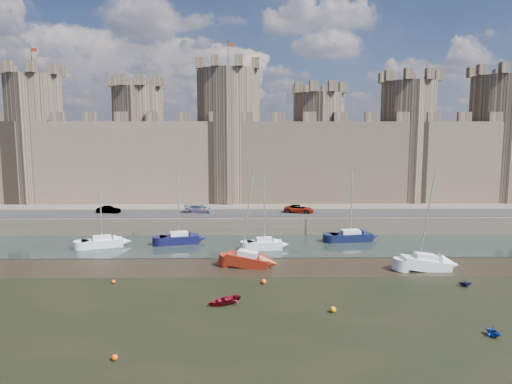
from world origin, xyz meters
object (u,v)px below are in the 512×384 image
at_px(car_1, 109,210).
at_px(car_2, 200,209).
at_px(sailboat_4, 248,260).
at_px(sailboat_5, 425,263).
at_px(sailboat_3, 351,236).
at_px(sailboat_1, 179,238).
at_px(sailboat_0, 102,242).
at_px(car_3, 299,209).
at_px(sailboat_2, 264,244).

bearing_deg(car_1, car_2, -84.40).
distance_m(sailboat_4, sailboat_5, 18.97).
relative_size(sailboat_3, sailboat_5, 0.88).
distance_m(car_1, sailboat_5, 45.26).
height_order(car_1, sailboat_5, sailboat_5).
distance_m(car_2, sailboat_1, 9.82).
relative_size(sailboat_4, sailboat_5, 1.01).
bearing_deg(sailboat_1, car_2, 64.67).
bearing_deg(sailboat_0, car_2, 24.67).
xyz_separation_m(car_3, sailboat_1, (-16.78, -9.15, -2.33)).
relative_size(car_3, sailboat_3, 0.47).
bearing_deg(car_2, car_1, 99.00).
bearing_deg(sailboat_5, sailboat_2, 151.00).
relative_size(sailboat_1, sailboat_2, 1.07).
bearing_deg(car_2, car_3, -82.30).
bearing_deg(sailboat_2, car_3, 60.28).
distance_m(sailboat_1, sailboat_4, 13.83).
xyz_separation_m(sailboat_0, sailboat_5, (37.50, -10.16, 0.04)).
bearing_deg(sailboat_4, car_1, 149.00).
distance_m(sailboat_3, sailboat_5, 13.93).
xyz_separation_m(car_2, sailboat_1, (-1.73, -9.38, -2.36)).
bearing_deg(sailboat_5, sailboat_1, 155.52).
xyz_separation_m(car_3, sailboat_4, (-7.72, -19.60, -2.33)).
distance_m(car_3, sailboat_1, 19.25).
relative_size(car_2, sailboat_1, 0.45).
relative_size(car_2, sailboat_3, 0.46).
height_order(sailboat_0, sailboat_4, sailboat_4).
height_order(car_3, sailboat_5, sailboat_5).
distance_m(car_1, car_3, 28.74).
relative_size(car_3, sailboat_1, 0.45).
bearing_deg(sailboat_1, sailboat_2, -30.41).
distance_m(car_1, sailboat_2, 26.27).
distance_m(car_1, car_2, 13.69).
relative_size(car_1, sailboat_0, 0.37).
distance_m(car_3, sailboat_3, 10.38).
height_order(car_2, sailboat_2, sailboat_2).
height_order(sailboat_4, sailboat_5, sailboat_4).
height_order(sailboat_0, sailboat_3, sailboat_3).
bearing_deg(sailboat_0, car_3, 2.51).
relative_size(car_2, sailboat_2, 0.48).
height_order(car_1, sailboat_2, sailboat_2).
height_order(sailboat_3, sailboat_4, sailboat_4).
xyz_separation_m(sailboat_1, sailboat_5, (27.98, -11.88, -0.01)).
bearing_deg(car_1, sailboat_4, -128.00).
xyz_separation_m(car_1, sailboat_2, (23.06, -12.36, -2.30)).
bearing_deg(sailboat_2, sailboat_1, 159.66).
relative_size(car_3, sailboat_5, 0.41).
xyz_separation_m(car_2, sailboat_4, (7.33, -19.83, -2.36)).
relative_size(car_2, sailboat_0, 0.48).
relative_size(sailboat_0, sailboat_1, 0.93).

